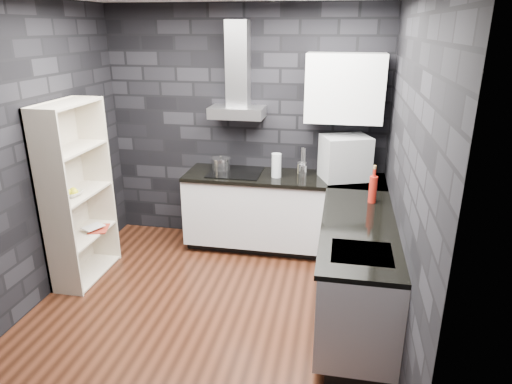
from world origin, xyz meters
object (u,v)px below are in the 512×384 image
(pot, at_px, (221,164))
(red_bottle, at_px, (373,189))
(appliance_garage, at_px, (345,158))
(bookshelf, at_px, (77,194))
(glass_vase, at_px, (276,165))
(storage_jar, at_px, (302,169))
(utensil_crock, at_px, (303,170))
(fruit_bowl, at_px, (72,193))

(pot, bearing_deg, red_bottle, -23.28)
(appliance_garage, distance_m, red_bottle, 0.73)
(pot, distance_m, bookshelf, 1.57)
(glass_vase, distance_m, red_bottle, 1.16)
(storage_jar, height_order, appliance_garage, appliance_garage)
(utensil_crock, distance_m, fruit_bowl, 2.39)
(appliance_garage, height_order, bookshelf, bookshelf)
(glass_vase, bearing_deg, storage_jar, 34.05)
(red_bottle, xyz_separation_m, fruit_bowl, (-2.84, -0.40, -0.09))
(appliance_garage, distance_m, bookshelf, 2.76)
(storage_jar, distance_m, utensil_crock, 0.08)
(glass_vase, bearing_deg, fruit_bowl, -151.66)
(fruit_bowl, bearing_deg, storage_jar, 29.09)
(bookshelf, height_order, fruit_bowl, bookshelf)
(pot, height_order, red_bottle, red_bottle)
(appliance_garage, bearing_deg, fruit_bowl, -178.57)
(appliance_garage, distance_m, fruit_bowl, 2.79)
(storage_jar, xyz_separation_m, appliance_garage, (0.46, -0.09, 0.17))
(appliance_garage, bearing_deg, red_bottle, -89.87)
(utensil_crock, distance_m, appliance_garage, 0.48)
(utensil_crock, xyz_separation_m, appliance_garage, (0.45, -0.01, 0.16))
(glass_vase, height_order, red_bottle, glass_vase)
(glass_vase, height_order, fruit_bowl, glass_vase)
(pot, relative_size, utensil_crock, 1.70)
(storage_jar, xyz_separation_m, utensil_crock, (0.02, -0.08, 0.00))
(appliance_garage, relative_size, red_bottle, 1.90)
(utensil_crock, bearing_deg, storage_jar, 100.78)
(pot, distance_m, fruit_bowl, 1.63)
(glass_vase, relative_size, appliance_garage, 0.54)
(storage_jar, xyz_separation_m, fruit_bowl, (-2.11, -1.17, -0.02))
(glass_vase, height_order, storage_jar, glass_vase)
(bookshelf, bearing_deg, appliance_garage, 2.63)
(fruit_bowl, bearing_deg, utensil_crock, 27.19)
(red_bottle, bearing_deg, fruit_bowl, -171.91)
(pot, xyz_separation_m, utensil_crock, (0.93, -0.02, -0.01))
(utensil_crock, relative_size, red_bottle, 0.48)
(storage_jar, relative_size, red_bottle, 0.45)
(pot, relative_size, appliance_garage, 0.43)
(pot, xyz_separation_m, bookshelf, (-1.19, -1.02, -0.07))
(bookshelf, bearing_deg, utensil_crock, 6.81)
(storage_jar, height_order, utensil_crock, utensil_crock)
(utensil_crock, bearing_deg, bookshelf, -154.74)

